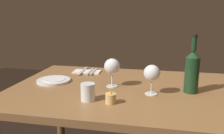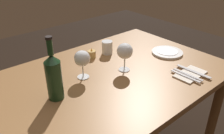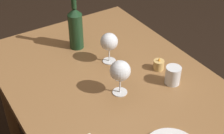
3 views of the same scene
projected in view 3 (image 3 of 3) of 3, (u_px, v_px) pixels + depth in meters
The scene contains 6 objects.
dining_table at pixel (113, 97), 1.58m from camera, with size 1.30×0.90×0.74m.
wine_glass_left at pixel (120, 71), 1.40m from camera, with size 0.09×0.09×0.17m.
wine_glass_right at pixel (109, 42), 1.59m from camera, with size 0.09×0.09×0.16m.
wine_bottle at pixel (75, 27), 1.70m from camera, with size 0.07×0.07×0.31m.
water_tumbler at pixel (173, 76), 1.50m from camera, with size 0.07×0.07×0.09m.
votive_candle at pixel (159, 65), 1.60m from camera, with size 0.05×0.05×0.07m.
Camera 3 is at (1.00, -0.64, 1.70)m, focal length 53.16 mm.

